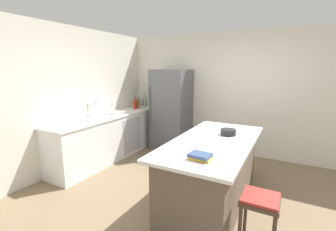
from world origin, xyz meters
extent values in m
plane|color=#7A664C|center=(0.00, 0.00, 0.00)|extent=(7.20, 7.20, 0.00)
cube|color=silver|center=(0.00, 2.25, 1.30)|extent=(6.00, 0.10, 2.60)
cube|color=silver|center=(-2.45, 0.00, 1.30)|extent=(0.10, 6.00, 2.60)
cube|color=white|center=(-2.10, 0.72, 0.44)|extent=(0.61, 2.75, 0.88)
cube|color=white|center=(-2.10, 0.72, 0.89)|extent=(0.64, 2.78, 0.03)
cube|color=#B2B5BA|center=(-1.79, 1.07, 0.44)|extent=(0.01, 0.60, 0.74)
cube|color=brown|center=(0.30, 0.10, 0.43)|extent=(0.83, 1.90, 0.86)
cube|color=white|center=(0.30, 0.10, 0.88)|extent=(0.99, 2.10, 0.04)
cube|color=#56565B|center=(-1.25, 1.85, 0.91)|extent=(0.79, 0.70, 1.82)
cylinder|color=#4C4C51|center=(-1.60, 1.48, 1.00)|extent=(0.02, 0.02, 0.91)
cylinder|color=#473828|center=(0.85, -0.41, 0.28)|extent=(0.04, 0.04, 0.55)
cylinder|color=#473828|center=(1.15, -0.41, 0.28)|extent=(0.04, 0.04, 0.55)
cube|color=#473828|center=(1.00, -0.56, 0.57)|extent=(0.36, 0.36, 0.04)
cube|color=#B2332D|center=(1.00, -0.56, 0.61)|extent=(0.34, 0.34, 0.03)
cylinder|color=silver|center=(-2.16, 0.40, 0.92)|extent=(0.05, 0.05, 0.02)
cylinder|color=silver|center=(-2.16, 0.40, 1.07)|extent=(0.02, 0.02, 0.28)
cylinder|color=silver|center=(-2.10, 0.40, 1.19)|extent=(0.14, 0.02, 0.02)
cylinder|color=silver|center=(-2.02, 0.10, 0.98)|extent=(0.09, 0.09, 0.15)
cylinder|color=#4C7F3D|center=(-2.03, 0.11, 1.06)|extent=(0.01, 0.02, 0.19)
sphere|color=yellow|center=(-2.03, 0.11, 1.16)|extent=(0.04, 0.04, 0.04)
cylinder|color=#4C7F3D|center=(-2.02, 0.10, 1.09)|extent=(0.01, 0.02, 0.24)
sphere|color=yellow|center=(-2.02, 0.10, 1.21)|extent=(0.04, 0.04, 0.04)
cylinder|color=#4C7F3D|center=(-2.00, 0.10, 1.10)|extent=(0.01, 0.05, 0.26)
sphere|color=yellow|center=(-2.00, 0.10, 1.22)|extent=(0.04, 0.04, 0.04)
cylinder|color=gray|center=(-2.08, 0.78, 0.91)|extent=(0.14, 0.14, 0.01)
cylinder|color=white|center=(-2.08, 0.78, 1.05)|extent=(0.11, 0.11, 0.26)
cylinder|color=gray|center=(-2.08, 0.78, 1.20)|extent=(0.02, 0.02, 0.04)
cylinder|color=#5B3319|center=(-2.10, 2.00, 0.99)|extent=(0.07, 0.07, 0.17)
cylinder|color=#5B3319|center=(-2.10, 2.00, 1.10)|extent=(0.03, 0.03, 0.05)
cylinder|color=black|center=(-2.10, 2.00, 1.13)|extent=(0.03, 0.03, 0.01)
cylinder|color=#8CB79E|center=(-2.02, 1.90, 1.03)|extent=(0.07, 0.07, 0.26)
cylinder|color=#8CB79E|center=(-2.02, 1.90, 1.20)|extent=(0.03, 0.03, 0.08)
cylinder|color=black|center=(-2.02, 1.90, 1.25)|extent=(0.03, 0.03, 0.01)
cylinder|color=silver|center=(-2.12, 1.80, 1.04)|extent=(0.07, 0.07, 0.28)
cylinder|color=silver|center=(-2.12, 1.80, 1.23)|extent=(0.03, 0.03, 0.10)
cylinder|color=black|center=(-2.12, 1.80, 1.29)|extent=(0.04, 0.04, 0.01)
cylinder|color=#994C23|center=(-2.09, 1.72, 1.01)|extent=(0.05, 0.05, 0.21)
cylinder|color=#994C23|center=(-2.09, 1.72, 1.15)|extent=(0.02, 0.02, 0.08)
cylinder|color=black|center=(-2.09, 1.72, 1.20)|extent=(0.02, 0.02, 0.01)
cylinder|color=brown|center=(-2.09, 1.61, 1.00)|extent=(0.08, 0.08, 0.19)
cylinder|color=brown|center=(-2.09, 1.61, 1.14)|extent=(0.04, 0.04, 0.07)
cylinder|color=black|center=(-2.09, 1.61, 1.18)|extent=(0.04, 0.04, 0.01)
cylinder|color=red|center=(-2.06, 1.53, 0.99)|extent=(0.05, 0.05, 0.17)
cylinder|color=red|center=(-2.06, 1.53, 1.10)|extent=(0.02, 0.02, 0.05)
cylinder|color=black|center=(-2.06, 1.53, 1.14)|extent=(0.02, 0.02, 0.01)
cube|color=gold|center=(0.38, -0.61, 0.92)|extent=(0.23, 0.16, 0.03)
cube|color=#334770|center=(0.38, -0.61, 0.95)|extent=(0.24, 0.20, 0.03)
cylinder|color=black|center=(0.41, 0.45, 0.94)|extent=(0.22, 0.22, 0.08)
camera|label=1|loc=(1.18, -2.80, 1.84)|focal=24.78mm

